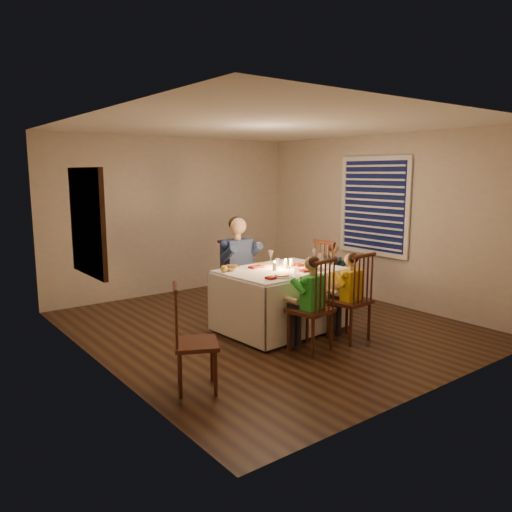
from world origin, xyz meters
TOP-DOWN VIEW (x-y plane):
  - ground at (0.00, 0.00)m, footprint 5.00×5.00m
  - wall_left at (-2.25, 0.00)m, footprint 0.02×5.00m
  - wall_right at (2.25, 0.00)m, footprint 0.02×5.00m
  - wall_back at (0.00, 2.50)m, footprint 4.50×0.02m
  - ceiling at (0.00, 0.00)m, footprint 5.00×5.00m
  - dining_table at (0.06, -0.21)m, footprint 1.59×1.19m
  - chair_adult at (0.00, 0.65)m, footprint 0.45×0.43m
  - chair_near_left at (-0.19, -1.02)m, footprint 0.52×0.50m
  - chair_near_right at (0.46, -1.03)m, footprint 0.48×0.46m
  - chair_end at (1.11, -0.12)m, footprint 0.44×0.46m
  - chair_extra at (-1.75, -1.14)m, footprint 0.54×0.55m
  - adult at (0.00, 0.65)m, footprint 0.55×0.51m
  - child_green at (-0.19, -1.02)m, footprint 0.43×0.40m
  - child_yellow at (0.46, -1.03)m, footprint 0.38×0.35m
  - child_teal at (1.11, -0.12)m, footprint 0.32×0.34m
  - setting_adult at (-0.01, 0.06)m, footprint 0.28×0.28m
  - setting_green at (-0.25, -0.59)m, footprint 0.28×0.28m
  - setting_yellow at (0.35, -0.51)m, footprint 0.28×0.28m
  - setting_teal at (0.56, -0.18)m, footprint 0.28×0.28m
  - candle_left at (-0.05, -0.22)m, footprint 0.06×0.06m
  - candle_right at (0.14, -0.21)m, footprint 0.06×0.06m
  - squash at (-0.63, 0.07)m, footprint 0.09×0.09m
  - orange_fruit at (0.30, -0.14)m, footprint 0.08×0.08m
  - serving_bowl at (-0.49, 0.10)m, footprint 0.26×0.26m
  - wall_mirror at (-2.22, 0.30)m, footprint 0.06×0.95m
  - window_blinds at (2.21, 0.10)m, footprint 0.07×1.34m

SIDE VIEW (x-z plane):
  - ground at x=0.00m, z-range 0.00..0.00m
  - chair_adult at x=0.00m, z-range -0.54..0.54m
  - chair_near_left at x=-0.19m, z-range -0.54..0.54m
  - chair_near_right at x=0.46m, z-range -0.54..0.54m
  - chair_end at x=1.11m, z-range -0.54..0.54m
  - chair_extra at x=-1.75m, z-range -0.51..0.51m
  - adult at x=0.00m, z-range -0.71..0.71m
  - child_green at x=-0.19m, z-range -0.55..0.55m
  - child_yellow at x=0.46m, z-range -0.54..0.54m
  - child_teal at x=1.11m, z-range -0.52..0.52m
  - dining_table at x=0.06m, z-range 0.18..0.95m
  - setting_adult at x=-0.01m, z-range 0.80..0.82m
  - setting_green at x=-0.25m, z-range 0.80..0.82m
  - setting_yellow at x=0.35m, z-range 0.80..0.82m
  - setting_teal at x=0.56m, z-range 0.80..0.82m
  - serving_bowl at x=-0.49m, z-range 0.80..0.85m
  - orange_fruit at x=0.30m, z-range 0.80..0.88m
  - squash at x=-0.63m, z-range 0.80..0.89m
  - candle_left at x=-0.05m, z-range 0.80..0.90m
  - candle_right at x=0.14m, z-range 0.80..0.90m
  - wall_left at x=-2.25m, z-range 0.00..2.60m
  - wall_right at x=2.25m, z-range 0.00..2.60m
  - wall_back at x=0.00m, z-range 0.00..2.60m
  - wall_mirror at x=-2.22m, z-range 0.92..2.08m
  - window_blinds at x=2.21m, z-range 0.73..2.27m
  - ceiling at x=0.00m, z-range 2.60..2.60m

